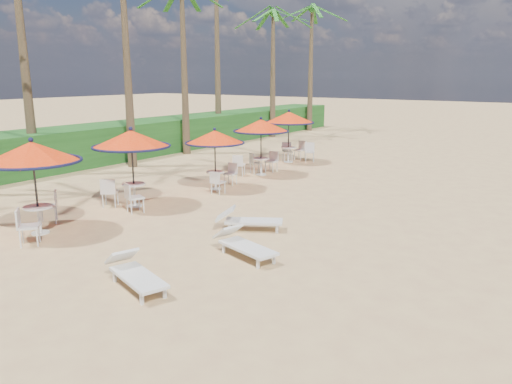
# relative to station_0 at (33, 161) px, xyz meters

# --- Properties ---
(ground) EXTENTS (160.00, 160.00, 0.00)m
(ground) POSITION_rel_station_0_xyz_m (5.13, -0.23, -2.02)
(ground) COLOR tan
(ground) RESTS_ON ground
(scrub_hedge) EXTENTS (3.00, 40.00, 1.80)m
(scrub_hedge) POSITION_rel_station_0_xyz_m (-8.37, 10.77, -1.12)
(scrub_hedge) COLOR #194716
(scrub_hedge) RESTS_ON ground
(station_0) EXTENTS (2.54, 2.54, 2.65)m
(station_0) POSITION_rel_station_0_xyz_m (0.00, 0.00, 0.00)
(station_0) COLOR black
(station_0) RESTS_ON ground
(station_1) EXTENTS (2.53, 2.53, 2.64)m
(station_1) POSITION_rel_station_0_xyz_m (-0.06, 3.43, -0.01)
(station_1) COLOR black
(station_1) RESTS_ON ground
(station_2) EXTENTS (2.25, 2.34, 2.35)m
(station_2) POSITION_rel_station_0_xyz_m (0.59, 7.01, -0.23)
(station_2) COLOR black
(station_2) RESTS_ON ground
(station_3) EXTENTS (2.41, 2.41, 2.52)m
(station_3) POSITION_rel_station_0_xyz_m (0.36, 10.32, -0.18)
(station_3) COLOR black
(station_3) RESTS_ON ground
(station_4) EXTENTS (2.50, 2.53, 2.61)m
(station_4) POSITION_rel_station_0_xyz_m (-0.22, 13.87, -0.11)
(station_4) COLOR black
(station_4) RESTS_ON ground
(lounger_near) EXTENTS (2.00, 1.17, 0.68)m
(lounger_near) POSITION_rel_station_0_xyz_m (4.85, -0.98, -1.70)
(lounger_near) COLOR silver
(lounger_near) RESTS_ON ground
(lounger_mid) EXTENTS (1.97, 1.10, 0.67)m
(lounger_mid) POSITION_rel_station_0_xyz_m (5.65, 1.72, -1.71)
(lounger_mid) COLOR silver
(lounger_mid) RESTS_ON ground
(lounger_far) EXTENTS (1.91, 1.44, 0.67)m
(lounger_far) POSITION_rel_station_0_xyz_m (4.53, 3.46, -1.71)
(lounger_far) COLOR silver
(lounger_far) RESTS_ON ground
(palm_6) EXTENTS (5.00, 5.00, 8.58)m
(palm_6) POSITION_rel_station_0_xyz_m (-6.62, 22.24, 5.79)
(palm_6) COLOR brown
(palm_6) RESTS_ON ground
(palm_7) EXTENTS (5.00, 5.00, 9.32)m
(palm_7) POSITION_rel_station_0_xyz_m (-6.43, 27.34, 6.50)
(palm_7) COLOR brown
(palm_7) RESTS_ON ground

